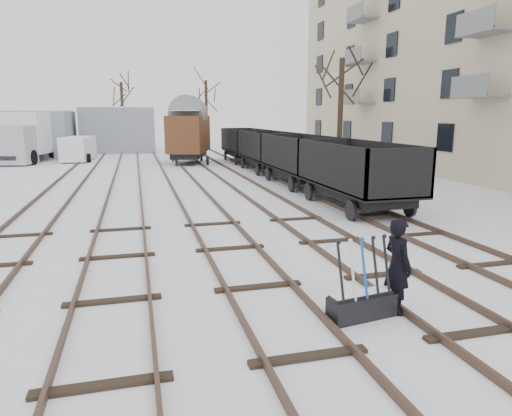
{
  "coord_description": "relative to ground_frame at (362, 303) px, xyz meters",
  "views": [
    {
      "loc": [
        -2.41,
        -8.96,
        3.65
      ],
      "look_at": [
        0.66,
        2.69,
        1.2
      ],
      "focal_mm": 32.0,
      "sensor_mm": 36.0,
      "label": 1
    }
  ],
  "objects": [
    {
      "name": "panel_van",
      "position": [
        -8.36,
        32.57,
        0.74
      ],
      "size": [
        2.51,
        4.66,
        1.96
      ],
      "rotation": [
        0.0,
        0.0,
        -0.14
      ],
      "color": "white",
      "rests_on": "ground"
    },
    {
      "name": "worker",
      "position": [
        0.75,
        0.1,
        0.62
      ],
      "size": [
        0.52,
        0.71,
        1.82
      ],
      "primitive_type": "imported",
      "rotation": [
        0.0,
        0.0,
        1.7
      ],
      "color": "black",
      "rests_on": "ground"
    },
    {
      "name": "freight_wagon_d",
      "position": [
        4.55,
        28.52,
        0.71
      ],
      "size": [
        2.56,
        6.4,
        2.61
      ],
      "color": "black",
      "rests_on": "ground"
    },
    {
      "name": "tree_far_left",
      "position": [
        -4.94,
        42.02,
        3.18
      ],
      "size": [
        0.3,
        0.3,
        6.93
      ],
      "primitive_type": "cylinder",
      "color": "black",
      "rests_on": "ground"
    },
    {
      "name": "tracks",
      "position": [
        -1.45,
        15.58,
        -0.21
      ],
      "size": [
        13.9,
        52.0,
        0.16
      ],
      "color": "black",
      "rests_on": "ground"
    },
    {
      "name": "shed_right",
      "position": [
        -5.45,
        41.91,
        1.96
      ],
      "size": [
        7.0,
        6.0,
        4.5
      ],
      "color": "gray",
      "rests_on": "ground"
    },
    {
      "name": "shed_left",
      "position": [
        -14.45,
        37.91,
        1.76
      ],
      "size": [
        10.0,
        8.0,
        4.1
      ],
      "color": "gray",
      "rests_on": "ground"
    },
    {
      "name": "lorry",
      "position": [
        -11.99,
        33.37,
        1.72
      ],
      "size": [
        3.97,
        8.88,
        3.88
      ],
      "rotation": [
        0.0,
        0.0,
        -0.21
      ],
      "color": "black",
      "rests_on": "ground"
    },
    {
      "name": "tree_far_right",
      "position": [
        3.69,
        42.51,
        3.37
      ],
      "size": [
        0.3,
        0.3,
        7.3
      ],
      "primitive_type": "cylinder",
      "color": "black",
      "rests_on": "ground"
    },
    {
      "name": "freight_wagon_c",
      "position": [
        4.55,
        22.12,
        0.71
      ],
      "size": [
        2.56,
        6.4,
        2.61
      ],
      "color": "black",
      "rests_on": "ground"
    },
    {
      "name": "box_van_wagon",
      "position": [
        0.16,
        28.57,
        2.06
      ],
      "size": [
        4.22,
        5.85,
        4.02
      ],
      "rotation": [
        0.0,
        0.0,
        -0.3
      ],
      "color": "black",
      "rests_on": "ground"
    },
    {
      "name": "tree_near",
      "position": [
        7.41,
        17.09,
        3.1
      ],
      "size": [
        0.3,
        0.3,
        6.77
      ],
      "primitive_type": "cylinder",
      "color": "black",
      "rests_on": "ground"
    },
    {
      "name": "freight_wagon_a",
      "position": [
        4.55,
        9.32,
        0.71
      ],
      "size": [
        2.56,
        6.4,
        2.61
      ],
      "color": "black",
      "rests_on": "ground"
    },
    {
      "name": "freight_wagon_b",
      "position": [
        4.55,
        15.72,
        0.71
      ],
      "size": [
        2.56,
        6.4,
        2.61
      ],
      "color": "black",
      "rests_on": "ground"
    },
    {
      "name": "ground_frame",
      "position": [
        0.0,
        0.0,
        0.0
      ],
      "size": [
        1.35,
        0.62,
        1.49
      ],
      "rotation": [
        0.0,
        0.0,
        0.16
      ],
      "color": "black",
      "rests_on": "ground"
    },
    {
      "name": "ground",
      "position": [
        -1.45,
        1.91,
        -0.28
      ],
      "size": [
        120.0,
        120.0,
        0.0
      ],
      "primitive_type": "plane",
      "color": "white",
      "rests_on": "ground"
    }
  ]
}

